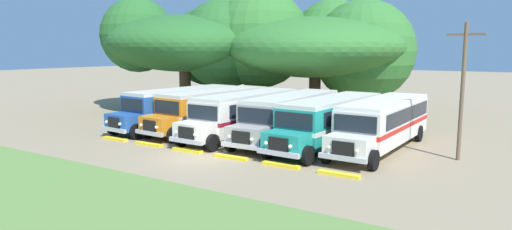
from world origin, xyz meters
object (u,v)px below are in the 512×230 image
Objects in this scene: parked_bus_slot_5 at (383,122)px; broad_shade_tree at (316,45)px; secondary_tree at (191,43)px; utility_pole at (463,88)px; parked_bus_slot_2 at (246,112)px; parked_bus_slot_0 at (180,106)px; parked_bus_slot_3 at (291,115)px; parked_bus_slot_4 at (331,119)px; parked_bus_slot_1 at (213,108)px.

parked_bus_slot_5 is 16.21m from broad_shade_tree.
secondary_tree is 2.25× the size of utility_pole.
broad_shade_tree reaches higher than parked_bus_slot_2.
utility_pole reaches higher than parked_bus_slot_0.
parked_bus_slot_3 is 5.80m from parked_bus_slot_5.
secondary_tree is at bearing -108.86° from parked_bus_slot_5.
utility_pole is at bearing 94.97° from parked_bus_slot_4.
parked_bus_slot_0 is at bearing -88.76° from parked_bus_slot_3.
parked_bus_slot_0 and parked_bus_slot_3 have the same top height.
parked_bus_slot_5 is (2.88, 0.80, 0.00)m from parked_bus_slot_4.
parked_bus_slot_0 is at bearing -110.71° from broad_shade_tree.
secondary_tree is at bearing -112.42° from parked_bus_slot_4.
utility_pole is (12.95, 0.40, 2.17)m from parked_bus_slot_2.
secondary_tree reaches higher than parked_bus_slot_1.
secondary_tree is at bearing -127.93° from parked_bus_slot_1.
parked_bus_slot_1 is at bearing -86.83° from parked_bus_slot_5.
parked_bus_slot_1 and parked_bus_slot_5 have the same top height.
broad_shade_tree reaches higher than parked_bus_slot_5.
parked_bus_slot_4 is 0.62× the size of broad_shade_tree.
parked_bus_slot_1 is 12.02m from parked_bus_slot_5.
secondary_tree reaches higher than parked_bus_slot_4.
parked_bus_slot_0 is 1.01× the size of parked_bus_slot_2.
parked_bus_slot_3 is 0.62× the size of broad_shade_tree.
parked_bus_slot_4 is at bearing 94.75° from parked_bus_slot_0.
utility_pole is at bearing 83.90° from parked_bus_slot_5.
parked_bus_slot_2 is 15.57m from secondary_tree.
broad_shade_tree is at bearing 21.37° from secondary_tree.
parked_bus_slot_0 is 8.96m from parked_bus_slot_3.
parked_bus_slot_0 is 1.01× the size of parked_bus_slot_5.
parked_bus_slot_1 and parked_bus_slot_2 have the same top height.
parked_bus_slot_0 and parked_bus_slot_2 have the same top height.
parked_bus_slot_5 is at bearing 172.45° from utility_pole.
secondary_tree reaches higher than utility_pole.
parked_bus_slot_0 and parked_bus_slot_4 have the same top height.
secondary_tree is (-6.14, 8.46, 4.69)m from parked_bus_slot_0.
parked_bus_slot_4 is at bearing -25.34° from secondary_tree.
broad_shade_tree is 18.98m from utility_pole.
broad_shade_tree reaches higher than parked_bus_slot_1.
parked_bus_slot_1 is at bearing 179.35° from utility_pole.
parked_bus_slot_5 is at bearing 92.69° from parked_bus_slot_3.
parked_bus_slot_1 is 0.69× the size of secondary_tree.
parked_bus_slot_0 is 11.45m from secondary_tree.
parked_bus_slot_0 is 11.86m from parked_bus_slot_4.
secondary_tree is at bearing -119.26° from parked_bus_slot_3.
parked_bus_slot_5 is 1.55× the size of utility_pole.
parked_bus_slot_4 is (5.95, 0.15, 0.00)m from parked_bus_slot_2.
broad_shade_tree is 11.77m from secondary_tree.
secondary_tree reaches higher than parked_bus_slot_2.
parked_bus_slot_1 is 13.32m from broad_shade_tree.
utility_pole is at bearing 88.00° from parked_bus_slot_3.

